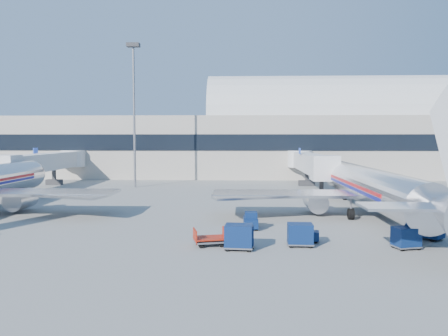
{
  "coord_description": "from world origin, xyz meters",
  "views": [
    {
      "loc": [
        -3.25,
        -38.49,
        7.9
      ],
      "look_at": [
        -4.92,
        6.0,
        4.79
      ],
      "focal_mm": 35.0,
      "sensor_mm": 36.0,
      "label": 1
    }
  ],
  "objects_px": {
    "mast_west": "(134,94)",
    "cart_train_b": "(239,236)",
    "airliner_main": "(376,188)",
    "jetbridge_near": "(309,163)",
    "tug_right": "(424,229)",
    "jetbridge_mid": "(48,162)",
    "cart_train_c": "(242,236)",
    "cart_train_a": "(300,234)",
    "tug_left": "(251,221)",
    "tug_lead": "(304,234)",
    "cart_open_red": "(210,240)",
    "cart_solo_near": "(406,237)"
  },
  "relations": [
    {
      "from": "mast_west",
      "to": "cart_train_b",
      "type": "relative_size",
      "value": 10.51
    },
    {
      "from": "airliner_main",
      "to": "jetbridge_near",
      "type": "bearing_deg",
      "value": 95.22
    },
    {
      "from": "jetbridge_near",
      "to": "tug_right",
      "type": "height_order",
      "value": "jetbridge_near"
    },
    {
      "from": "jetbridge_mid",
      "to": "cart_train_b",
      "type": "relative_size",
      "value": 12.79
    },
    {
      "from": "jetbridge_near",
      "to": "jetbridge_mid",
      "type": "xyz_separation_m",
      "value": [
        -42.0,
        0.0,
        0.0
      ]
    },
    {
      "from": "cart_train_c",
      "to": "jetbridge_mid",
      "type": "bearing_deg",
      "value": 131.46
    },
    {
      "from": "cart_train_a",
      "to": "tug_left",
      "type": "bearing_deg",
      "value": 121.87
    },
    {
      "from": "cart_train_b",
      "to": "tug_right",
      "type": "bearing_deg",
      "value": 20.38
    },
    {
      "from": "tug_lead",
      "to": "tug_left",
      "type": "xyz_separation_m",
      "value": [
        -3.95,
        4.49,
        0.09
      ]
    },
    {
      "from": "cart_train_b",
      "to": "airliner_main",
      "type": "bearing_deg",
      "value": 48.53
    },
    {
      "from": "airliner_main",
      "to": "jetbridge_mid",
      "type": "bearing_deg",
      "value": 149.36
    },
    {
      "from": "cart_train_a",
      "to": "airliner_main",
      "type": "bearing_deg",
      "value": 53.8
    },
    {
      "from": "airliner_main",
      "to": "mast_west",
      "type": "distance_m",
      "value": 41.12
    },
    {
      "from": "tug_lead",
      "to": "cart_open_red",
      "type": "xyz_separation_m",
      "value": [
        -7.02,
        -1.52,
        -0.17
      ]
    },
    {
      "from": "tug_right",
      "to": "cart_train_c",
      "type": "relative_size",
      "value": 1.55
    },
    {
      "from": "mast_west",
      "to": "cart_train_a",
      "type": "distance_m",
      "value": 44.82
    },
    {
      "from": "jetbridge_near",
      "to": "tug_right",
      "type": "distance_m",
      "value": 35.31
    },
    {
      "from": "mast_west",
      "to": "tug_right",
      "type": "xyz_separation_m",
      "value": [
        31.15,
        -34.18,
        -14.03
      ]
    },
    {
      "from": "mast_west",
      "to": "cart_train_c",
      "type": "height_order",
      "value": "mast_west"
    },
    {
      "from": "tug_lead",
      "to": "cart_train_c",
      "type": "bearing_deg",
      "value": -148.0
    },
    {
      "from": "airliner_main",
      "to": "tug_right",
      "type": "height_order",
      "value": "airliner_main"
    },
    {
      "from": "jetbridge_near",
      "to": "tug_left",
      "type": "distance_m",
      "value": 33.58
    },
    {
      "from": "mast_west",
      "to": "cart_train_b",
      "type": "bearing_deg",
      "value": -66.42
    },
    {
      "from": "airliner_main",
      "to": "cart_train_c",
      "type": "xyz_separation_m",
      "value": [
        -13.1,
        -12.09,
        -2.11
      ]
    },
    {
      "from": "cart_solo_near",
      "to": "tug_left",
      "type": "bearing_deg",
      "value": 133.87
    },
    {
      "from": "mast_west",
      "to": "cart_train_a",
      "type": "xyz_separation_m",
      "value": [
        21.11,
        -37.01,
        -13.91
      ]
    },
    {
      "from": "tug_left",
      "to": "airliner_main",
      "type": "bearing_deg",
      "value": -67.46
    },
    {
      "from": "airliner_main",
      "to": "tug_left",
      "type": "bearing_deg",
      "value": -155.6
    },
    {
      "from": "tug_lead",
      "to": "cart_solo_near",
      "type": "height_order",
      "value": "cart_solo_near"
    },
    {
      "from": "mast_west",
      "to": "tug_right",
      "type": "height_order",
      "value": "mast_west"
    },
    {
      "from": "tug_lead",
      "to": "mast_west",
      "type": "bearing_deg",
      "value": 130.22
    },
    {
      "from": "cart_train_a",
      "to": "cart_train_b",
      "type": "relative_size",
      "value": 0.89
    },
    {
      "from": "cart_open_red",
      "to": "tug_left",
      "type": "bearing_deg",
      "value": 48.88
    },
    {
      "from": "cart_train_b",
      "to": "tug_lead",
      "type": "bearing_deg",
      "value": 32.46
    },
    {
      "from": "jetbridge_mid",
      "to": "tug_left",
      "type": "bearing_deg",
      "value": -44.88
    },
    {
      "from": "tug_left",
      "to": "cart_open_red",
      "type": "relative_size",
      "value": 0.91
    },
    {
      "from": "tug_lead",
      "to": "cart_open_red",
      "type": "bearing_deg",
      "value": -158.79
    },
    {
      "from": "tug_right",
      "to": "cart_train_b",
      "type": "xyz_separation_m",
      "value": [
        -14.49,
        -3.98,
        0.19
      ]
    },
    {
      "from": "tug_lead",
      "to": "cart_train_b",
      "type": "bearing_deg",
      "value": -143.6
    },
    {
      "from": "tug_lead",
      "to": "tug_right",
      "type": "distance_m",
      "value": 9.66
    },
    {
      "from": "cart_train_b",
      "to": "cart_train_c",
      "type": "height_order",
      "value": "cart_train_b"
    },
    {
      "from": "airliner_main",
      "to": "cart_train_c",
      "type": "relative_size",
      "value": 20.77
    },
    {
      "from": "airliner_main",
      "to": "cart_train_a",
      "type": "distance_m",
      "value": 14.69
    },
    {
      "from": "airliner_main",
      "to": "jetbridge_near",
      "type": "distance_m",
      "value": 26.43
    },
    {
      "from": "tug_lead",
      "to": "cart_train_a",
      "type": "height_order",
      "value": "cart_train_a"
    },
    {
      "from": "cart_train_b",
      "to": "cart_train_c",
      "type": "distance_m",
      "value": 0.63
    },
    {
      "from": "jetbridge_near",
      "to": "cart_open_red",
      "type": "xyz_separation_m",
      "value": [
        -13.02,
        -37.92,
        -3.48
      ]
    },
    {
      "from": "mast_west",
      "to": "cart_solo_near",
      "type": "distance_m",
      "value": 49.14
    },
    {
      "from": "airliner_main",
      "to": "tug_left",
      "type": "xyz_separation_m",
      "value": [
        -12.36,
        -5.61,
        -2.22
      ]
    },
    {
      "from": "airliner_main",
      "to": "tug_right",
      "type": "xyz_separation_m",
      "value": [
        1.15,
        -8.68,
        -2.17
      ]
    }
  ]
}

